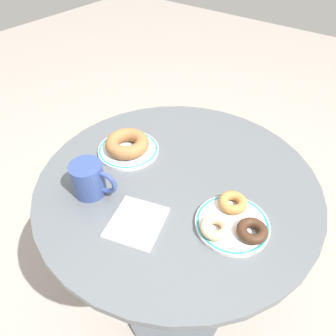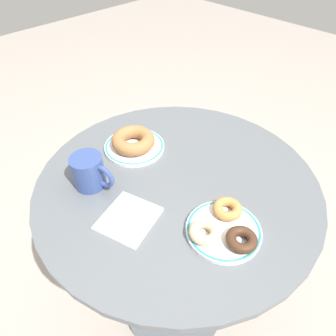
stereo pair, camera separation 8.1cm
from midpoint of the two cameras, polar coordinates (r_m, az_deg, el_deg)
name	(u,v)px [view 2 (the right image)]	position (r m, az deg, el deg)	size (l,w,h in m)	color
ground_plane	(174,306)	(1.43, 2.81, -23.64)	(7.00, 7.00, 0.02)	#9E9389
cafe_table	(176,233)	(1.00, 3.79, -11.74)	(0.73, 0.73, 0.72)	#565B60
plate_left	(134,146)	(0.92, -3.57, 3.78)	(0.17, 0.17, 0.01)	white
plate_right	(223,230)	(0.73, 13.12, -11.03)	(0.17, 0.17, 0.01)	white
donut_cinnamon	(133,140)	(0.91, -3.74, 4.88)	(0.12, 0.12, 0.04)	#A36B3D
donut_chocolate	(242,240)	(0.71, 16.38, -12.41)	(0.07, 0.07, 0.02)	#422819
donut_old_fashioned	(227,209)	(0.75, 13.58, -7.39)	(0.07, 0.07, 0.02)	#BC7F42
donut_glazed	(204,232)	(0.70, 9.93, -11.43)	(0.07, 0.07, 0.02)	#E0B789
paper_napkin	(129,219)	(0.74, -3.96, -9.20)	(0.12, 0.13, 0.01)	white
coffee_mug	(89,172)	(0.80, -11.15, -0.81)	(0.12, 0.08, 0.09)	#334784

